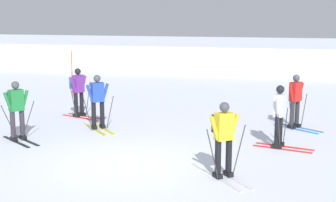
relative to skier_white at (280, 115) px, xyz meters
The scene contains 9 objects.
ground_plane 4.34m from the skier_white, 146.36° to the right, with size 120.00×120.00×0.00m, color silver.
far_snow_ridge 19.88m from the skier_white, 100.24° to the left, with size 80.00×9.50×1.59m, color silver.
skier_white is the anchor object (origin of this frame).
skier_red 2.45m from the skier_white, 79.17° to the left, with size 1.53×1.21×1.71m.
skier_yellow 2.97m from the skier_white, 113.22° to the right, with size 1.30×1.47×1.71m.
skier_blue 5.60m from the skier_white, behind, with size 1.35×1.43×1.71m.
skier_purple 7.29m from the skier_white, 160.91° to the left, with size 1.63×0.95×1.71m.
skier_green 7.34m from the skier_white, behind, with size 1.53×1.21×1.71m.
trail_marker_pole 10.42m from the skier_white, 146.29° to the left, with size 0.04×0.04×2.02m, color #C65614.
Camera 1 is at (3.58, -10.59, 3.63)m, focal length 51.38 mm.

